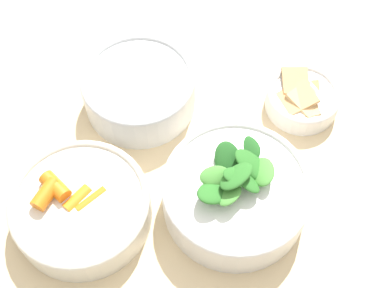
# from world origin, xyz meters

# --- Properties ---
(dining_table) EXTENTS (1.11, 1.08, 0.72)m
(dining_table) POSITION_xyz_m (0.00, 0.00, 0.63)
(dining_table) COLOR beige
(dining_table) RESTS_ON ground_plane
(bowl_carrots) EXTENTS (0.19, 0.19, 0.07)m
(bowl_carrots) POSITION_xyz_m (-0.12, 0.16, 0.75)
(bowl_carrots) COLOR silver
(bowl_carrots) RESTS_ON dining_table
(bowl_greens) EXTENTS (0.20, 0.20, 0.10)m
(bowl_greens) POSITION_xyz_m (-0.06, -0.04, 0.76)
(bowl_greens) COLOR white
(bowl_greens) RESTS_ON dining_table
(bowl_beans_hotdog) EXTENTS (0.17, 0.17, 0.07)m
(bowl_beans_hotdog) POSITION_xyz_m (0.08, 0.13, 0.75)
(bowl_beans_hotdog) COLOR silver
(bowl_beans_hotdog) RESTS_ON dining_table
(bowl_cookies) EXTENTS (0.11, 0.11, 0.05)m
(bowl_cookies) POSITION_xyz_m (0.13, -0.11, 0.74)
(bowl_cookies) COLOR white
(bowl_cookies) RESTS_ON dining_table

